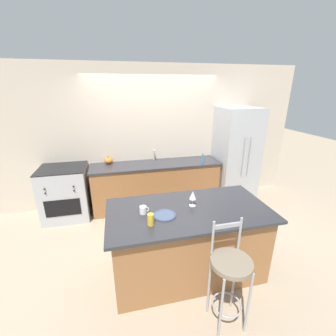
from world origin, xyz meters
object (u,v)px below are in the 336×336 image
(bar_stool_near, at_px, (230,273))
(wine_glass, at_px, (193,195))
(dinner_plate, at_px, (165,215))
(coffee_mug, at_px, (143,210))
(soap_bottle, at_px, (203,159))
(pumpkin_decoration, at_px, (109,161))
(refrigerator, at_px, (235,156))
(oven_range, at_px, (66,193))
(tumbler_cup, at_px, (151,220))

(bar_stool_near, relative_size, wine_glass, 5.82)
(dinner_plate, relative_size, coffee_mug, 2.31)
(wine_glass, distance_m, soap_bottle, 1.75)
(pumpkin_decoration, relative_size, soap_bottle, 0.87)
(refrigerator, height_order, dinner_plate, refrigerator)
(refrigerator, relative_size, bar_stool_near, 1.71)
(oven_range, bearing_deg, soap_bottle, -2.87)
(coffee_mug, relative_size, tumbler_cup, 0.86)
(dinner_plate, height_order, coffee_mug, coffee_mug)
(oven_range, relative_size, wine_glass, 4.94)
(wine_glass, xyz_separation_m, pumpkin_decoration, (-1.02, 1.94, -0.10))
(dinner_plate, xyz_separation_m, tumbler_cup, (-0.18, -0.14, 0.06))
(soap_bottle, bearing_deg, tumbler_cup, -124.97)
(coffee_mug, height_order, soap_bottle, soap_bottle)
(tumbler_cup, bearing_deg, refrigerator, 43.77)
(wine_glass, distance_m, pumpkin_decoration, 2.20)
(tumbler_cup, distance_m, soap_bottle, 2.28)
(bar_stool_near, xyz_separation_m, wine_glass, (-0.11, 0.81, 0.43))
(dinner_plate, distance_m, coffee_mug, 0.25)
(bar_stool_near, height_order, coffee_mug, bar_stool_near)
(refrigerator, bearing_deg, dinner_plate, -135.75)
(oven_range, relative_size, tumbler_cup, 7.43)
(wine_glass, xyz_separation_m, soap_bottle, (0.75, 1.58, -0.08))
(coffee_mug, bearing_deg, pumpkin_decoration, 101.89)
(refrigerator, height_order, tumbler_cup, refrigerator)
(tumbler_cup, height_order, soap_bottle, soap_bottle)
(oven_range, bearing_deg, wine_glass, -43.31)
(refrigerator, distance_m, oven_range, 3.34)
(refrigerator, relative_size, pumpkin_decoration, 12.32)
(pumpkin_decoration, bearing_deg, tumbler_cup, -78.25)
(dinner_plate, relative_size, soap_bottle, 1.42)
(oven_range, xyz_separation_m, pumpkin_decoration, (0.79, 0.23, 0.48))
(refrigerator, height_order, oven_range, refrigerator)
(oven_range, distance_m, pumpkin_decoration, 0.95)
(coffee_mug, bearing_deg, dinner_plate, -25.10)
(refrigerator, xyz_separation_m, dinner_plate, (-1.87, -1.82, -0.04))
(refrigerator, distance_m, bar_stool_near, 2.86)
(refrigerator, bearing_deg, oven_range, 179.38)
(refrigerator, height_order, pumpkin_decoration, refrigerator)
(dinner_plate, xyz_separation_m, coffee_mug, (-0.23, 0.11, 0.04))
(refrigerator, relative_size, oven_range, 2.01)
(bar_stool_near, bearing_deg, refrigerator, 60.89)
(refrigerator, relative_size, wine_glass, 9.93)
(pumpkin_decoration, height_order, soap_bottle, soap_bottle)
(coffee_mug, relative_size, soap_bottle, 0.61)
(coffee_mug, height_order, pumpkin_decoration, pumpkin_decoration)
(dinner_plate, xyz_separation_m, pumpkin_decoration, (-0.64, 2.09, 0.03))
(oven_range, xyz_separation_m, dinner_plate, (1.44, -1.86, 0.45))
(refrigerator, relative_size, tumbler_cup, 14.96)
(bar_stool_near, distance_m, pumpkin_decoration, 2.99)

